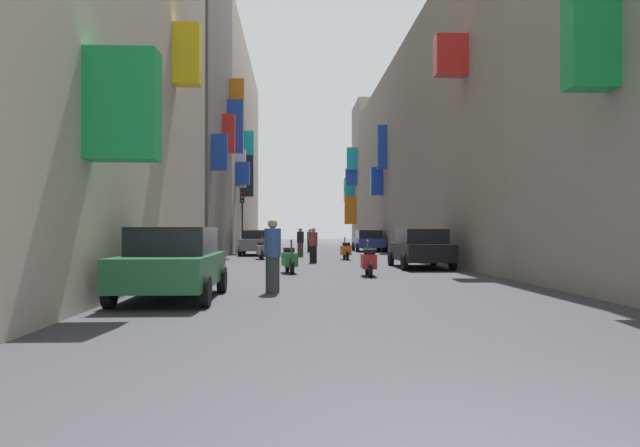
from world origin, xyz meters
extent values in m
plane|color=#38383D|center=(0.00, 30.00, 0.00)|extent=(140.00, 140.00, 0.00)
cube|color=green|center=(-4.37, 7.16, 3.66)|extent=(1.26, 0.59, 1.97)
cube|color=yellow|center=(-4.59, 14.96, 6.87)|extent=(0.82, 0.62, 1.87)
cube|color=slate|center=(-8.00, 27.45, 10.38)|extent=(6.00, 10.23, 20.75)
cube|color=red|center=(-4.69, 27.84, 6.52)|extent=(0.63, 0.56, 2.01)
cube|color=orange|center=(-4.59, 31.40, 8.83)|extent=(0.83, 0.41, 2.96)
cube|color=blue|center=(-4.56, 30.02, 7.28)|extent=(0.89, 0.38, 2.98)
cube|color=blue|center=(-4.65, 23.54, 4.98)|extent=(0.70, 0.38, 1.62)
cube|color=#B2A899|center=(-8.00, 46.29, 8.06)|extent=(6.00, 27.43, 16.12)
cube|color=white|center=(-4.69, 35.36, 5.47)|extent=(0.61, 0.47, 2.46)
cube|color=black|center=(-4.55, 38.55, 5.29)|extent=(0.89, 0.50, 2.91)
cube|color=blue|center=(-4.55, 34.81, 5.11)|extent=(0.91, 0.54, 1.43)
cube|color=#19B2BF|center=(-4.61, 40.54, 7.68)|extent=(0.78, 0.53, 2.20)
cube|color=green|center=(4.52, 7.87, 5.18)|extent=(0.95, 0.60, 1.93)
cube|color=gray|center=(8.00, 33.71, 6.17)|extent=(6.00, 39.58, 12.34)
cube|color=red|center=(4.42, 17.87, 7.82)|extent=(1.16, 0.63, 1.48)
cube|color=blue|center=(4.57, 38.11, 4.91)|extent=(0.85, 0.48, 1.98)
cube|color=blue|center=(4.69, 36.49, 7.09)|extent=(0.61, 0.61, 2.92)
cube|color=gray|center=(8.00, 56.75, 7.18)|extent=(6.00, 6.50, 14.36)
cube|color=orange|center=(4.44, 56.10, 3.51)|extent=(1.12, 0.50, 2.82)
cube|color=#19B2BF|center=(4.49, 54.84, 8.52)|extent=(1.01, 0.39, 2.21)
cube|color=green|center=(4.50, 58.19, 5.66)|extent=(0.99, 0.63, 2.45)
cube|color=blue|center=(4.44, 55.10, 6.74)|extent=(1.12, 0.39, 1.65)
cube|color=#19B2BF|center=(4.51, 57.34, 5.56)|extent=(0.99, 0.50, 2.58)
cube|color=slate|center=(-3.45, 31.69, 0.63)|extent=(1.72, 4.30, 0.66)
cube|color=black|center=(-3.45, 31.90, 1.20)|extent=(1.52, 2.41, 0.49)
cylinder|color=black|center=(-2.58, 30.27, 0.30)|extent=(0.18, 0.60, 0.60)
cylinder|color=black|center=(-4.31, 30.27, 0.30)|extent=(0.18, 0.60, 0.60)
cylinder|color=black|center=(-2.58, 33.11, 0.30)|extent=(0.18, 0.60, 0.60)
cylinder|color=black|center=(-4.31, 33.11, 0.30)|extent=(0.18, 0.60, 0.60)
cube|color=#236638|center=(-3.85, 8.93, 0.62)|extent=(1.76, 4.02, 0.63)
cube|color=black|center=(-3.85, 9.13, 1.22)|extent=(1.55, 2.25, 0.57)
cylinder|color=black|center=(-2.97, 7.60, 0.30)|extent=(0.18, 0.60, 0.60)
cylinder|color=black|center=(-4.73, 7.60, 0.30)|extent=(0.18, 0.60, 0.60)
cylinder|color=black|center=(-2.97, 10.25, 0.30)|extent=(0.18, 0.60, 0.60)
cylinder|color=black|center=(-4.73, 10.25, 0.30)|extent=(0.18, 0.60, 0.60)
cube|color=black|center=(3.57, 19.25, 0.62)|extent=(1.77, 4.47, 0.64)
cube|color=black|center=(3.57, 19.03, 1.22)|extent=(1.56, 2.50, 0.56)
cylinder|color=black|center=(2.68, 20.73, 0.30)|extent=(0.18, 0.60, 0.60)
cylinder|color=black|center=(4.45, 20.73, 0.30)|extent=(0.18, 0.60, 0.60)
cylinder|color=black|center=(2.68, 17.78, 0.30)|extent=(0.18, 0.60, 0.60)
cylinder|color=black|center=(4.45, 17.78, 0.30)|extent=(0.18, 0.60, 0.60)
cube|color=navy|center=(3.92, 37.66, 0.61)|extent=(1.81, 4.13, 0.61)
cube|color=black|center=(3.92, 37.45, 1.19)|extent=(1.59, 2.31, 0.56)
cylinder|color=black|center=(3.01, 39.02, 0.30)|extent=(0.18, 0.60, 0.60)
cylinder|color=black|center=(4.82, 39.02, 0.30)|extent=(0.18, 0.60, 0.60)
cylinder|color=black|center=(3.01, 36.30, 0.30)|extent=(0.18, 0.60, 0.60)
cylinder|color=black|center=(4.82, 36.30, 0.30)|extent=(0.18, 0.60, 0.60)
cube|color=#B21E1E|center=(-4.00, 43.95, 0.59)|extent=(1.80, 3.98, 0.58)
cube|color=black|center=(-4.00, 44.15, 1.18)|extent=(1.58, 2.23, 0.60)
cylinder|color=black|center=(-3.10, 42.64, 0.30)|extent=(0.18, 0.60, 0.60)
cylinder|color=black|center=(-4.90, 42.64, 0.30)|extent=(0.18, 0.60, 0.60)
cylinder|color=black|center=(-3.10, 45.26, 0.30)|extent=(0.18, 0.60, 0.60)
cylinder|color=black|center=(-4.90, 45.26, 0.30)|extent=(0.18, 0.60, 0.60)
cube|color=#ADADB2|center=(-2.92, 26.57, 0.46)|extent=(0.59, 1.23, 0.45)
cube|color=black|center=(-2.95, 26.79, 0.77)|extent=(0.39, 0.60, 0.16)
cylinder|color=#4C4C51|center=(-2.85, 25.98, 0.79)|extent=(0.09, 0.28, 0.68)
cylinder|color=black|center=(-2.83, 25.83, 0.24)|extent=(0.16, 0.49, 0.48)
cylinder|color=black|center=(-3.01, 27.30, 0.24)|extent=(0.16, 0.49, 0.48)
cube|color=#287F3D|center=(-1.45, 16.59, 0.46)|extent=(0.57, 1.14, 0.45)
cube|color=black|center=(-1.47, 16.80, 0.77)|extent=(0.39, 0.60, 0.16)
cylinder|color=#4C4C51|center=(-1.38, 16.05, 0.79)|extent=(0.09, 0.28, 0.68)
cylinder|color=black|center=(-1.36, 15.92, 0.24)|extent=(0.16, 0.49, 0.48)
cylinder|color=black|center=(-1.53, 17.27, 0.24)|extent=(0.16, 0.49, 0.48)
cube|color=orange|center=(1.29, 25.86, 0.46)|extent=(0.47, 1.08, 0.45)
cube|color=black|center=(1.29, 25.66, 0.77)|extent=(0.34, 0.57, 0.16)
cylinder|color=#4C4C51|center=(1.27, 26.39, 0.79)|extent=(0.07, 0.27, 0.68)
cylinder|color=black|center=(1.27, 26.53, 0.24)|extent=(0.11, 0.48, 0.48)
cylinder|color=black|center=(1.31, 25.19, 0.24)|extent=(0.11, 0.48, 0.48)
cube|color=red|center=(1.05, 15.16, 0.46)|extent=(0.48, 1.06, 0.45)
cube|color=black|center=(1.05, 14.97, 0.77)|extent=(0.34, 0.57, 0.16)
cylinder|color=#4C4C51|center=(1.08, 15.68, 0.79)|extent=(0.07, 0.28, 0.68)
cylinder|color=black|center=(1.08, 15.81, 0.24)|extent=(0.12, 0.48, 0.48)
cylinder|color=black|center=(1.03, 14.51, 0.24)|extent=(0.12, 0.48, 0.48)
cylinder|color=black|center=(-0.43, 22.87, 0.38)|extent=(0.33, 0.33, 0.76)
cylinder|color=maroon|center=(-0.43, 22.87, 1.06)|extent=(0.39, 0.39, 0.60)
sphere|color=tan|center=(-0.43, 22.87, 1.47)|extent=(0.21, 0.21, 0.21)
cylinder|color=black|center=(-0.20, 36.27, 0.38)|extent=(0.41, 0.41, 0.76)
cylinder|color=#4C724C|center=(-0.20, 36.27, 1.06)|extent=(0.48, 0.48, 0.60)
sphere|color=tan|center=(-0.20, 36.27, 1.46)|extent=(0.21, 0.21, 0.21)
cylinder|color=#3A3A3A|center=(-1.81, 10.19, 0.41)|extent=(0.44, 0.44, 0.83)
cylinder|color=#335199|center=(-1.81, 10.19, 1.15)|extent=(0.53, 0.53, 0.65)
sphere|color=tan|center=(-1.81, 10.19, 1.59)|extent=(0.22, 0.22, 0.22)
cylinder|color=#3E3E3E|center=(-0.91, 29.24, 0.39)|extent=(0.45, 0.45, 0.78)
cylinder|color=black|center=(-0.91, 29.24, 1.08)|extent=(0.54, 0.54, 0.61)
sphere|color=tan|center=(-0.91, 29.24, 1.49)|extent=(0.21, 0.21, 0.21)
cylinder|color=#2D2D2D|center=(-4.58, 34.95, 1.61)|extent=(0.12, 0.12, 3.22)
cube|color=black|center=(-4.58, 34.95, 3.59)|extent=(0.26, 0.26, 0.75)
sphere|color=red|center=(-4.58, 34.81, 3.84)|extent=(0.14, 0.14, 0.14)
sphere|color=orange|center=(-4.58, 34.81, 3.59)|extent=(0.14, 0.14, 0.14)
sphere|color=green|center=(-4.58, 34.81, 3.34)|extent=(0.14, 0.14, 0.14)
camera|label=1|loc=(-1.35, -3.59, 1.43)|focal=33.54mm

